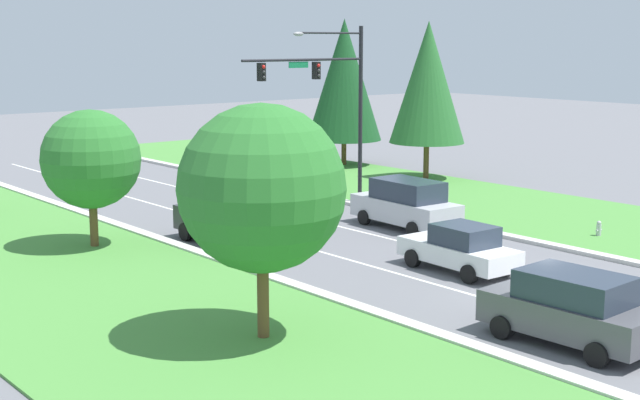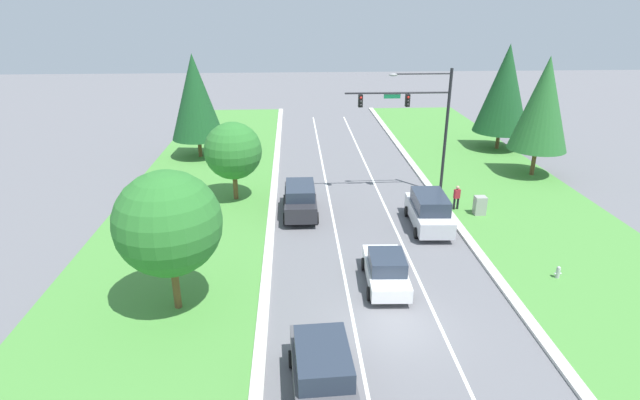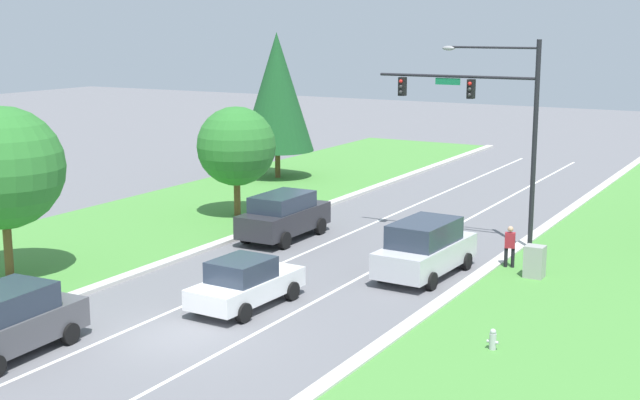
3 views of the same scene
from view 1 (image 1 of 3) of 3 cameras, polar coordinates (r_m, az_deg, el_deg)
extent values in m
plane|color=slate|center=(29.48, 13.74, -5.78)|extent=(160.00, 160.00, 0.00)
cube|color=beige|center=(34.03, 19.49, -3.81)|extent=(0.50, 90.00, 0.15)
cube|color=beige|center=(25.33, 5.95, -8.01)|extent=(0.50, 90.00, 0.15)
cube|color=#4C8E3D|center=(22.11, -3.84, -10.83)|extent=(10.00, 90.00, 0.08)
cube|color=white|center=(28.11, 11.51, -6.47)|extent=(0.14, 81.00, 0.01)
cube|color=white|center=(30.90, 15.75, -5.13)|extent=(0.14, 81.00, 0.01)
cylinder|color=black|center=(43.46, 2.60, 5.37)|extent=(0.20, 0.20, 8.64)
cylinder|color=black|center=(41.08, -1.00, 8.96)|extent=(6.93, 0.12, 0.12)
cube|color=#147042|center=(40.87, -1.39, 8.65)|extent=(1.10, 0.04, 0.28)
cylinder|color=black|center=(42.06, 0.68, 10.64)|extent=(3.81, 0.09, 0.09)
ellipsoid|color=gray|center=(40.86, -1.39, 10.58)|extent=(0.56, 0.28, 0.20)
cube|color=black|center=(41.53, -0.24, 8.29)|extent=(0.28, 0.32, 0.80)
sphere|color=red|center=(41.39, -0.09, 8.60)|extent=(0.16, 0.16, 0.16)
sphere|color=#2D2D2D|center=(41.40, -0.09, 8.28)|extent=(0.16, 0.16, 0.16)
sphere|color=#2D2D2D|center=(41.41, -0.09, 7.96)|extent=(0.16, 0.16, 0.16)
cube|color=black|center=(39.64, -3.77, 8.17)|extent=(0.28, 0.32, 0.80)
sphere|color=red|center=(39.49, -3.63, 8.51)|extent=(0.16, 0.16, 0.16)
sphere|color=#2D2D2D|center=(39.50, -3.63, 8.17)|extent=(0.16, 0.16, 0.16)
sphere|color=#2D2D2D|center=(39.51, -3.62, 7.83)|extent=(0.16, 0.16, 0.16)
cube|color=#28282D|center=(35.38, -6.02, -1.46)|extent=(1.97, 4.93, 0.97)
cube|color=#283342|center=(35.12, -5.93, -0.17)|extent=(1.76, 2.96, 0.68)
cylinder|color=black|center=(37.24, -6.08, -1.64)|extent=(0.24, 0.74, 0.74)
cylinder|color=black|center=(36.25, -8.60, -2.02)|extent=(0.24, 0.74, 0.74)
cylinder|color=black|center=(34.79, -3.29, -2.44)|extent=(0.24, 0.74, 0.74)
cylinder|color=black|center=(33.73, -5.91, -2.88)|extent=(0.24, 0.74, 0.74)
cube|color=white|center=(31.48, 8.85, -3.36)|extent=(2.00, 4.50, 0.67)
cube|color=#283342|center=(31.15, 9.24, -2.23)|extent=(1.71, 2.06, 0.70)
cylinder|color=black|center=(33.10, 8.21, -3.26)|extent=(0.27, 0.65, 0.64)
cylinder|color=black|center=(31.90, 5.96, -3.72)|extent=(0.27, 0.65, 0.64)
cylinder|color=black|center=(31.29, 11.78, -4.16)|extent=(0.27, 0.65, 0.64)
cylinder|color=black|center=(30.02, 9.53, -4.70)|extent=(0.27, 0.65, 0.64)
cube|color=silver|center=(38.37, 5.49, -0.63)|extent=(2.23, 5.16, 0.93)
cube|color=#283342|center=(38.12, 5.64, 0.65)|extent=(1.94, 3.12, 0.85)
cylinder|color=black|center=(40.24, 5.00, -0.79)|extent=(0.27, 0.66, 0.65)
cylinder|color=black|center=(38.99, 2.85, -1.12)|extent=(0.27, 0.66, 0.65)
cylinder|color=black|center=(38.01, 8.16, -1.51)|extent=(0.27, 0.66, 0.65)
cylinder|color=black|center=(36.67, 5.99, -1.89)|extent=(0.27, 0.66, 0.65)
cube|color=#4C4C51|center=(24.67, 15.67, -7.17)|extent=(2.22, 4.72, 0.88)
cube|color=#283342|center=(24.38, 15.99, -5.39)|extent=(1.93, 2.86, 0.75)
cylinder|color=black|center=(26.33, 14.12, -7.00)|extent=(0.27, 0.65, 0.64)
cylinder|color=black|center=(24.78, 11.56, -7.98)|extent=(0.27, 0.65, 0.64)
cylinder|color=black|center=(24.94, 19.65, -8.26)|extent=(0.27, 0.65, 0.64)
cylinder|color=black|center=(23.31, 17.32, -9.43)|extent=(0.27, 0.65, 0.64)
cube|color=#9E9E99|center=(42.04, 7.60, 0.06)|extent=(0.70, 0.60, 1.27)
cylinder|color=black|center=(41.70, 5.45, -0.28)|extent=(0.14, 0.14, 0.84)
cylinder|color=black|center=(41.92, 5.64, -0.23)|extent=(0.14, 0.14, 0.84)
cube|color=maroon|center=(41.69, 5.56, 0.72)|extent=(0.42, 0.30, 0.60)
sphere|color=tan|center=(41.62, 5.57, 1.32)|extent=(0.22, 0.22, 0.22)
cylinder|color=#B7B7BC|center=(38.18, 17.40, -1.90)|extent=(0.20, 0.20, 0.55)
sphere|color=#B7B7BC|center=(38.11, 17.43, -1.41)|extent=(0.18, 0.18, 0.18)
cylinder|color=#B7B7BC|center=(38.07, 17.31, -1.89)|extent=(0.10, 0.09, 0.09)
cylinder|color=#B7B7BC|center=(38.27, 17.51, -1.84)|extent=(0.10, 0.09, 0.09)
cylinder|color=brown|center=(51.87, 6.81, 2.49)|extent=(0.32, 0.32, 2.15)
cone|color=#28662D|center=(51.47, 6.92, 7.49)|extent=(4.32, 4.32, 6.91)
cylinder|color=brown|center=(24.02, -3.66, -6.10)|extent=(0.32, 0.32, 2.47)
sphere|color=#2D752D|center=(23.37, -3.75, 0.77)|extent=(4.47, 4.47, 4.47)
cylinder|color=brown|center=(57.34, 1.54, 3.05)|extent=(0.32, 0.32, 1.68)
cone|color=#194C23|center=(56.95, 1.56, 7.70)|extent=(4.77, 4.77, 7.64)
cylinder|color=brown|center=(35.59, -14.28, -1.37)|extent=(0.32, 0.32, 2.05)
sphere|color=#2D752D|center=(35.20, -14.46, 2.55)|extent=(3.81, 3.81, 3.81)
camera|label=2|loc=(19.25, 54.07, 20.38)|focal=28.00mm
camera|label=3|loc=(39.18, 56.02, 7.64)|focal=50.00mm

